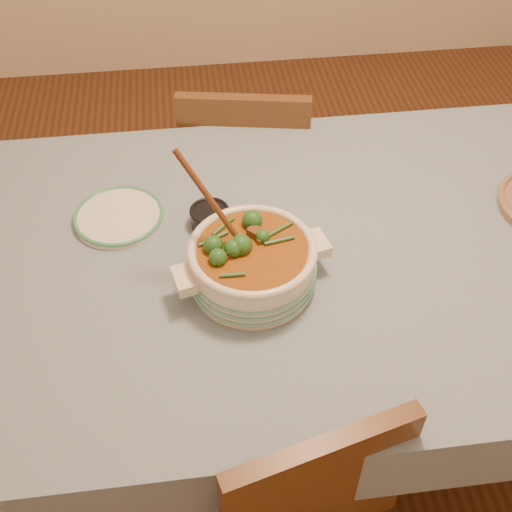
{
  "coord_description": "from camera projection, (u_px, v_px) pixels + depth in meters",
  "views": [
    {
      "loc": [
        -0.27,
        -1.06,
        1.84
      ],
      "look_at": [
        -0.15,
        -0.1,
        0.85
      ],
      "focal_mm": 45.0,
      "sensor_mm": 36.0,
      "label": 1
    }
  ],
  "objects": [
    {
      "name": "floor",
      "position": [
        298.0,
        412.0,
        2.08
      ],
      "size": [
        4.5,
        4.5,
        0.0
      ],
      "primitive_type": "plane",
      "color": "#452713",
      "rests_on": "ground"
    },
    {
      "name": "dining_table",
      "position": [
        310.0,
        274.0,
        1.6
      ],
      "size": [
        1.68,
        1.08,
        0.76
      ],
      "color": "brown",
      "rests_on": "floor"
    },
    {
      "name": "stew_casserole",
      "position": [
        252.0,
        261.0,
        1.41
      ],
      "size": [
        0.36,
        0.33,
        0.34
      ],
      "rotation": [
        0.0,
        0.0,
        0.24
      ],
      "color": "#EDE0C7",
      "rests_on": "dining_table"
    },
    {
      "name": "white_plate",
      "position": [
        119.0,
        216.0,
        1.6
      ],
      "size": [
        0.29,
        0.29,
        0.02
      ],
      "rotation": [
        0.0,
        0.0,
        0.38
      ],
      "color": "silver",
      "rests_on": "dining_table"
    },
    {
      "name": "condiment_bowl",
      "position": [
        210.0,
        216.0,
        1.57
      ],
      "size": [
        0.12,
        0.12,
        0.05
      ],
      "rotation": [
        0.0,
        0.0,
        0.38
      ],
      "color": "black",
      "rests_on": "dining_table"
    },
    {
      "name": "chair_far",
      "position": [
        247.0,
        175.0,
        2.17
      ],
      "size": [
        0.46,
        0.46,
        0.85
      ],
      "rotation": [
        0.0,
        0.0,
        2.96
      ],
      "color": "brown",
      "rests_on": "floor"
    }
  ]
}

